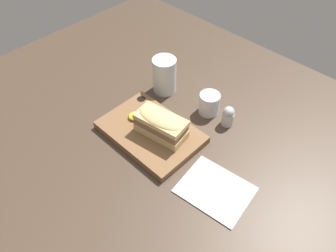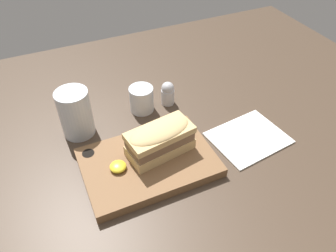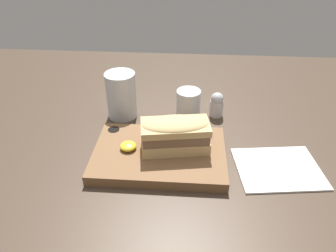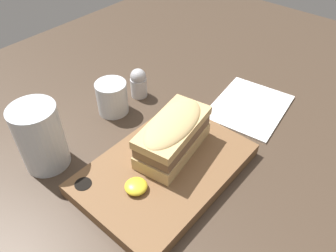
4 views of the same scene
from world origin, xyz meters
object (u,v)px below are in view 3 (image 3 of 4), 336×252
at_px(wine_glass, 187,103).
at_px(salt_shaker, 217,104).
at_px(napkin, 278,168).
at_px(water_glass, 122,98).
at_px(serving_board, 159,154).
at_px(sandwich, 175,133).

bearing_deg(wine_glass, salt_shaker, -1.78).
distance_m(wine_glass, napkin, 0.29).
bearing_deg(napkin, water_glass, 152.54).
relative_size(serving_board, wine_glass, 4.19).
relative_size(sandwich, water_glass, 1.27).
bearing_deg(wine_glass, napkin, -46.67).
height_order(sandwich, napkin, sandwich).
distance_m(water_glass, salt_shaker, 0.25).
distance_m(serving_board, sandwich, 0.06).
xyz_separation_m(napkin, salt_shaker, (-0.12, 0.21, 0.03)).
bearing_deg(napkin, sandwich, 172.70).
bearing_deg(serving_board, water_glass, 123.25).
relative_size(wine_glass, napkin, 0.36).
relative_size(serving_board, salt_shaker, 4.31).
height_order(serving_board, salt_shaker, salt_shaker).
bearing_deg(water_glass, serving_board, -56.75).
bearing_deg(napkin, wine_glass, 133.33).
height_order(sandwich, wine_glass, sandwich).
relative_size(serving_board, water_glass, 2.37).
bearing_deg(serving_board, napkin, -4.05).
xyz_separation_m(sandwich, water_glass, (-0.15, 0.16, -0.01)).
height_order(wine_glass, napkin, wine_glass).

